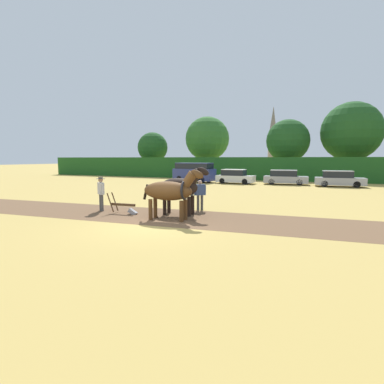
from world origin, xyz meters
TOP-DOWN VIEW (x-y plane):
  - ground_plane at (0.00, 0.00)m, footprint 240.00×240.00m
  - plowed_furrow_strip at (-4.34, 1.66)m, footprint 29.16×6.53m
  - hedgerow at (0.00, 27.91)m, footprint 70.32×1.62m
  - tree_far_left at (-19.50, 32.17)m, footprint 4.87×4.87m
  - tree_left at (-10.53, 33.61)m, footprint 6.75×6.75m
  - tree_center_left at (1.64, 31.98)m, footprint 5.66×5.66m
  - tree_center at (9.19, 33.01)m, footprint 7.36×7.36m
  - church_spire at (-5.99, 67.35)m, footprint 2.40×2.40m
  - draft_horse_lead_left at (0.16, 1.40)m, footprint 2.94×1.09m
  - draft_horse_lead_right at (0.04, 2.70)m, footprint 2.64×1.12m
  - plow at (-2.58, 1.81)m, footprint 1.59×0.49m
  - farmer_at_plow at (-4.22, 1.98)m, footprint 0.60×0.45m
  - farmer_beside_team at (0.40, 4.27)m, footprint 0.53×0.45m
  - parked_van at (-7.44, 21.47)m, footprint 4.97×2.40m
  - parked_car_left at (-2.59, 21.52)m, footprint 4.12×1.91m
  - parked_car_center_left at (2.56, 22.48)m, footprint 4.56×2.17m
  - parked_car_center at (7.63, 22.03)m, footprint 4.56×2.09m

SIDE VIEW (x-z plane):
  - ground_plane at x=0.00m, z-range 0.00..0.00m
  - plowed_furrow_strip at x=-4.34m, z-range 0.00..0.01m
  - plow at x=-2.58m, z-range -0.25..0.88m
  - parked_car_center_left at x=2.56m, z-range -0.03..1.49m
  - parked_car_left at x=-2.59m, z-range -0.04..1.51m
  - parked_car_center at x=7.63m, z-range -0.03..1.51m
  - farmer_beside_team at x=0.40m, z-range 0.12..1.72m
  - farmer_at_plow at x=-4.22m, z-range 0.17..1.95m
  - parked_van at x=-7.44m, z-range 0.03..2.25m
  - draft_horse_lead_left at x=0.16m, z-range 0.13..2.47m
  - draft_horse_lead_right at x=0.04m, z-range 0.15..2.54m
  - hedgerow at x=0.00m, z-range 0.00..2.88m
  - tree_far_left at x=-19.50m, z-range 1.02..7.96m
  - tree_center_left at x=1.64m, z-range 1.11..9.01m
  - tree_left at x=-10.53m, z-range 1.18..10.29m
  - tree_center at x=9.19m, z-range 1.20..10.98m
  - church_spire at x=-5.99m, z-range 0.36..15.94m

